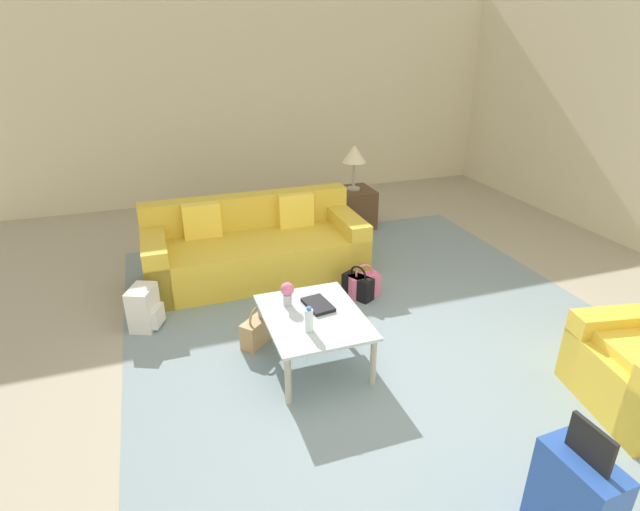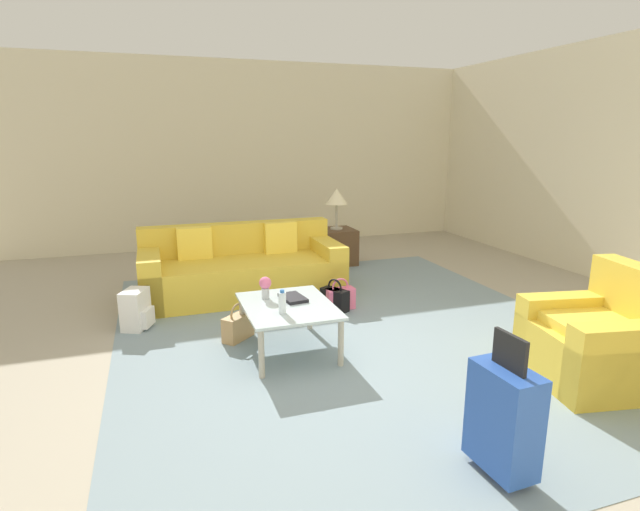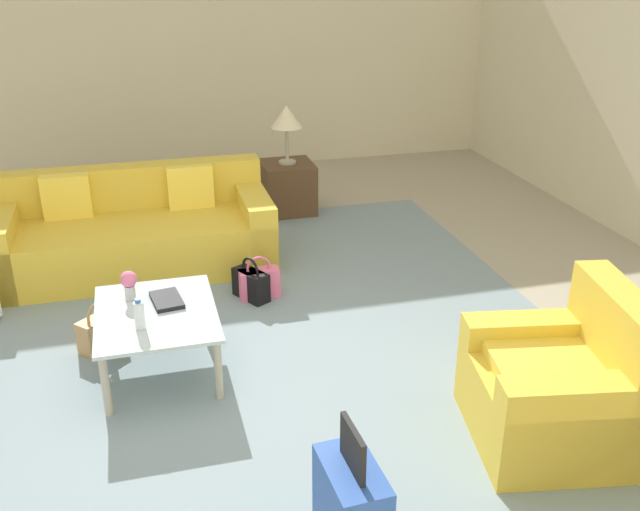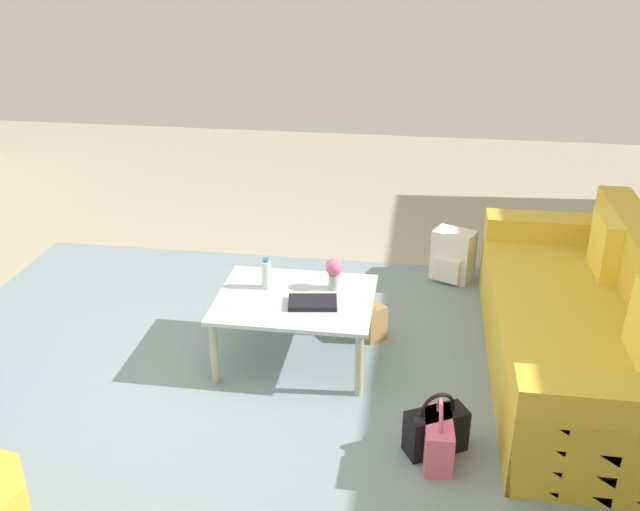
{
  "view_description": "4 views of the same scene",
  "coord_description": "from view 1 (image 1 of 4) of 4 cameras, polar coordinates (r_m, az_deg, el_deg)",
  "views": [
    {
      "loc": [
        2.84,
        -1.56,
        2.5
      ],
      "look_at": [
        -0.77,
        -0.32,
        0.77
      ],
      "focal_mm": 28.0,
      "sensor_mm": 36.0,
      "label": 1
    },
    {
      "loc": [
        3.62,
        -1.56,
        1.88
      ],
      "look_at": [
        -0.52,
        -0.16,
        0.83
      ],
      "focal_mm": 28.0,
      "sensor_mm": 36.0,
      "label": 2
    },
    {
      "loc": [
        3.8,
        -0.53,
        2.61
      ],
      "look_at": [
        -0.01,
        0.49,
        0.89
      ],
      "focal_mm": 40.0,
      "sensor_mm": 36.0,
      "label": 3
    },
    {
      "loc": [
        -1.12,
        3.29,
        2.49
      ],
      "look_at": [
        -0.62,
        -0.02,
        0.95
      ],
      "focal_mm": 40.0,
      "sensor_mm": 36.0,
      "label": 4
    }
  ],
  "objects": [
    {
      "name": "coffee_table_book",
      "position": [
        4.1,
        -0.23,
        -5.65
      ],
      "size": [
        0.31,
        0.22,
        0.03
      ],
      "primitive_type": "cube",
      "rotation": [
        0.0,
        0.0,
        0.14
      ],
      "color": "black",
      "rests_on": "coffee_table"
    },
    {
      "name": "suitcase_blue",
      "position": [
        3.04,
        26.95,
        -23.93
      ],
      "size": [
        0.41,
        0.24,
        0.85
      ],
      "color": "#2851AD",
      "rests_on": "ground"
    },
    {
      "name": "area_rug",
      "position": [
        4.6,
        6.86,
        -8.72
      ],
      "size": [
        5.2,
        4.4,
        0.01
      ],
      "primitive_type": "cube",
      "color": "gray",
      "rests_on": "ground"
    },
    {
      "name": "couch",
      "position": [
        5.59,
        -7.53,
        0.81
      ],
      "size": [
        0.98,
        2.33,
        0.83
      ],
      "color": "gold",
      "rests_on": "ground"
    },
    {
      "name": "ground_plane",
      "position": [
        4.1,
        7.94,
        -13.59
      ],
      "size": [
        12.0,
        12.0,
        0.0
      ],
      "primitive_type": "plane",
      "color": "#A89E89"
    },
    {
      "name": "coffee_table",
      "position": [
        4.02,
        -0.76,
        -7.49
      ],
      "size": [
        0.96,
        0.77,
        0.44
      ],
      "color": "silver",
      "rests_on": "ground"
    },
    {
      "name": "handbag_black",
      "position": [
        5.09,
        4.34,
        -3.52
      ],
      "size": [
        0.35,
        0.28,
        0.36
      ],
      "color": "black",
      "rests_on": "ground"
    },
    {
      "name": "backpack_white",
      "position": [
        4.83,
        -19.39,
        -5.73
      ],
      "size": [
        0.35,
        0.33,
        0.4
      ],
      "color": "white",
      "rests_on": "ground"
    },
    {
      "name": "wall_left",
      "position": [
        8.11,
        -8.14,
        17.38
      ],
      "size": [
        0.12,
        8.0,
        3.1
      ],
      "primitive_type": "cube",
      "color": "beige",
      "rests_on": "ground"
    },
    {
      "name": "side_table",
      "position": [
        6.93,
        3.77,
        5.46
      ],
      "size": [
        0.52,
        0.52,
        0.53
      ],
      "primitive_type": "cube",
      "color": "#513823",
      "rests_on": "ground"
    },
    {
      "name": "flower_vase",
      "position": [
        4.07,
        -3.76,
        -4.18
      ],
      "size": [
        0.11,
        0.11,
        0.21
      ],
      "color": "#B2B7BC",
      "rests_on": "coffee_table"
    },
    {
      "name": "handbag_pink",
      "position": [
        5.12,
        5.0,
        -3.35
      ],
      "size": [
        0.16,
        0.33,
        0.36
      ],
      "color": "pink",
      "rests_on": "ground"
    },
    {
      "name": "water_bottle",
      "position": [
        3.75,
        -1.27,
        -7.36
      ],
      "size": [
        0.06,
        0.06,
        0.2
      ],
      "color": "silver",
      "rests_on": "coffee_table"
    },
    {
      "name": "handbag_tan",
      "position": [
        4.4,
        -7.21,
        -8.51
      ],
      "size": [
        0.32,
        0.33,
        0.36
      ],
      "color": "tan",
      "rests_on": "ground"
    },
    {
      "name": "table_lamp",
      "position": [
        6.73,
        3.95,
        11.36
      ],
      "size": [
        0.32,
        0.32,
        0.6
      ],
      "color": "#ADA899",
      "rests_on": "side_table"
    }
  ]
}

